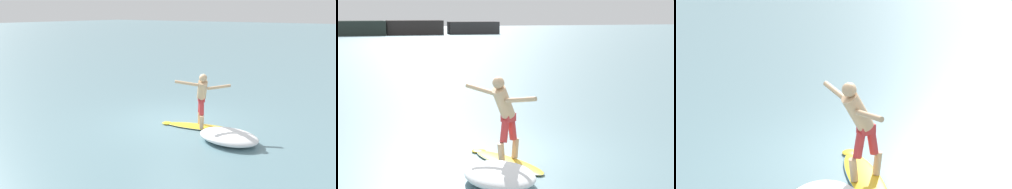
# 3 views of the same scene
# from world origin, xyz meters

# --- Properties ---
(ground_plane) EXTENTS (200.00, 200.00, 0.00)m
(ground_plane) POSITION_xyz_m (0.00, 0.00, 0.00)
(ground_plane) COLOR slate
(surfboard) EXTENTS (1.20, 2.41, 0.20)m
(surfboard) POSITION_xyz_m (0.02, -0.79, 0.03)
(surfboard) COLOR yellow
(surfboard) RESTS_ON ground
(surfer) EXTENTS (1.06, 1.40, 1.73)m
(surfer) POSITION_xyz_m (-0.07, -0.92, 1.10)
(surfer) COLOR tan
(surfer) RESTS_ON surfboard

